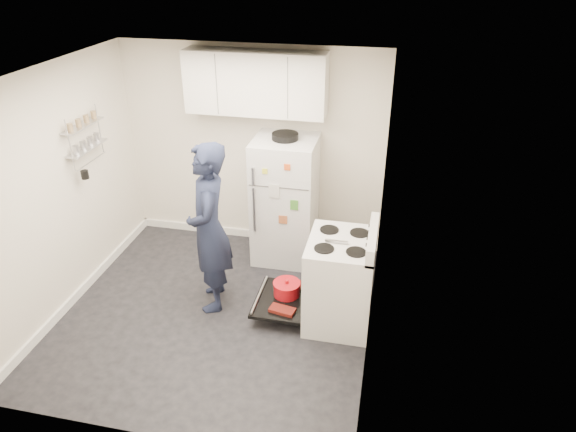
% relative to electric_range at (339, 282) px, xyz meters
% --- Properties ---
extents(room, '(3.21, 3.21, 2.51)m').
position_rel_electric_range_xyz_m(room, '(-1.29, -0.12, 0.74)').
color(room, black).
rests_on(room, ground).
extents(electric_range, '(0.66, 0.76, 1.10)m').
position_rel_electric_range_xyz_m(electric_range, '(0.00, 0.00, 0.00)').
color(electric_range, silver).
rests_on(electric_range, ground).
extents(open_oven_door, '(0.55, 0.70, 0.23)m').
position_rel_electric_range_xyz_m(open_oven_door, '(-0.57, 0.04, -0.28)').
color(open_oven_door, black).
rests_on(open_oven_door, ground).
extents(refrigerator, '(0.72, 0.74, 1.60)m').
position_rel_electric_range_xyz_m(refrigerator, '(-0.79, 1.10, 0.30)').
color(refrigerator, silver).
rests_on(refrigerator, ground).
extents(upper_cabinets, '(1.60, 0.33, 0.70)m').
position_rel_electric_range_xyz_m(upper_cabinets, '(-1.16, 1.28, 1.63)').
color(upper_cabinets, silver).
rests_on(upper_cabinets, room).
extents(wall_shelf_rack, '(0.14, 0.60, 0.61)m').
position_rel_electric_range_xyz_m(wall_shelf_rack, '(-2.78, 0.34, 1.21)').
color(wall_shelf_rack, '#B2B2B7').
rests_on(wall_shelf_rack, room).
extents(person, '(0.62, 0.77, 1.84)m').
position_rel_electric_range_xyz_m(person, '(-1.34, 0.01, 0.45)').
color(person, '#171D34').
rests_on(person, ground).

